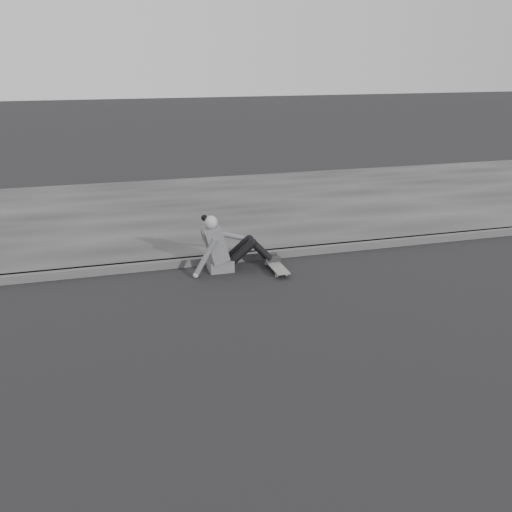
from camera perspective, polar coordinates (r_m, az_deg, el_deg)
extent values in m
plane|color=black|center=(8.15, 23.71, -4.40)|extent=(80.00, 80.00, 0.00)
cube|color=#474747|center=(10.09, 14.65, 1.44)|extent=(24.00, 0.16, 0.12)
cube|color=#373737|center=(12.67, 7.81, 5.51)|extent=(24.00, 6.00, 0.12)
cylinder|color=gray|center=(8.34, 2.06, -1.94)|extent=(0.03, 0.05, 0.05)
cylinder|color=gray|center=(8.38, 3.04, -1.84)|extent=(0.03, 0.05, 0.05)
cylinder|color=gray|center=(8.80, 1.01, -0.76)|extent=(0.03, 0.05, 0.05)
cylinder|color=gray|center=(8.84, 1.94, -0.67)|extent=(0.03, 0.05, 0.05)
cube|color=#323235|center=(8.35, 2.56, -1.71)|extent=(0.16, 0.04, 0.03)
cube|color=#323235|center=(8.81, 1.48, -0.55)|extent=(0.16, 0.04, 0.03)
cube|color=slate|center=(8.57, 2.01, -0.96)|extent=(0.20, 0.78, 0.02)
cube|color=#57585A|center=(8.60, -3.59, -0.85)|extent=(0.36, 0.34, 0.18)
cube|color=#57585A|center=(8.47, -4.10, 1.26)|extent=(0.37, 0.40, 0.57)
cube|color=#57585A|center=(8.41, -4.98, 1.96)|extent=(0.14, 0.30, 0.20)
cylinder|color=#9C9C9C|center=(8.39, -4.47, 2.79)|extent=(0.09, 0.09, 0.08)
sphere|color=#9C9C9C|center=(8.36, -4.55, 3.38)|extent=(0.20, 0.20, 0.20)
sphere|color=black|center=(8.35, -5.20, 3.82)|extent=(0.09, 0.09, 0.09)
cylinder|color=black|center=(8.52, -1.42, 0.38)|extent=(0.43, 0.13, 0.39)
cylinder|color=black|center=(8.68, -1.72, 0.75)|extent=(0.43, 0.13, 0.39)
cylinder|color=black|center=(8.60, 0.52, 0.53)|extent=(0.35, 0.11, 0.36)
cylinder|color=black|center=(8.76, 0.18, 0.90)|extent=(0.35, 0.11, 0.36)
sphere|color=black|center=(8.52, -0.35, 1.34)|extent=(0.13, 0.13, 0.13)
sphere|color=black|center=(8.68, -0.67, 1.69)|extent=(0.13, 0.13, 0.13)
cube|color=#262626|center=(8.70, 1.68, -0.34)|extent=(0.24, 0.08, 0.07)
cube|color=#262626|center=(8.86, 1.33, 0.04)|extent=(0.24, 0.08, 0.07)
cylinder|color=#57585A|center=(8.29, -5.12, -0.21)|extent=(0.38, 0.08, 0.58)
sphere|color=#9C9C9C|center=(8.34, -6.06, -1.95)|extent=(0.08, 0.08, 0.08)
cylinder|color=#57585A|center=(8.65, -2.78, 2.10)|extent=(0.48, 0.08, 0.21)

